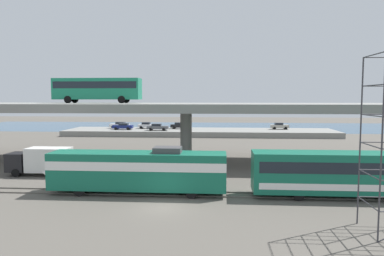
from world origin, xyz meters
name	(u,v)px	position (x,y,z in m)	size (l,w,h in m)	color
ground_plane	(163,208)	(0.00, 0.00, 0.00)	(260.00, 260.00, 0.00)	#565149
rail_strip_near	(169,196)	(0.00, 3.23, 0.06)	(110.00, 0.12, 0.12)	#59544C
rail_strip_far	(171,191)	(0.00, 4.77, 0.06)	(110.00, 0.12, 0.12)	#59544C
train_locomotive	(129,169)	(-3.60, 4.00, 2.19)	(16.59, 3.04, 4.18)	#14664C
train_coach_lead	(379,173)	(17.79, 4.00, 2.17)	(21.17, 3.04, 3.86)	#14664C
highway_overpass	(186,108)	(0.00, 20.00, 7.07)	(96.00, 13.00, 7.72)	gray
transit_bus_on_overpass	(97,88)	(-12.53, 22.22, 9.78)	(12.00, 2.68, 3.40)	#197A56
service_truck_west	(41,160)	(-15.06, 10.73, 1.64)	(6.80, 2.46, 3.04)	black
pier_parking_lot	(200,132)	(0.00, 55.00, 0.61)	(60.27, 12.08, 1.21)	gray
parked_car_0	(279,126)	(18.09, 57.19, 1.98)	(4.06, 1.88, 1.50)	#9E998C
parked_car_1	(123,126)	(-17.38, 53.61, 1.99)	(4.50, 1.88, 1.50)	navy
parked_car_2	(147,125)	(-12.53, 56.92, 1.98)	(4.16, 1.92, 1.50)	silver
parked_car_3	(157,127)	(-9.22, 52.07, 1.99)	(4.60, 1.87, 1.50)	#515459
parked_car_4	(180,125)	(-4.79, 56.80, 1.98)	(4.27, 1.95, 1.50)	black
parked_car_5	(120,125)	(-19.17, 57.46, 1.99)	(4.59, 1.91, 1.50)	silver
harbor_water	(204,127)	(0.00, 78.00, 0.00)	(140.00, 36.00, 0.01)	#2D5170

